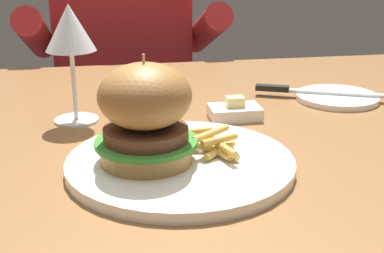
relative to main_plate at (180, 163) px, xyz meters
name	(u,v)px	position (x,y,z in m)	size (l,w,h in m)	color
dining_table	(172,180)	(0.01, 0.14, -0.09)	(1.39, 0.91, 0.74)	brown
main_plate	(180,163)	(0.00, 0.00, 0.00)	(0.28, 0.28, 0.01)	white
burger_sandwich	(145,114)	(-0.04, 0.00, 0.07)	(0.13, 0.13, 0.13)	#B78447
fries_pile	(215,144)	(0.05, 0.01, 0.02)	(0.08, 0.11, 0.03)	#EABC5B
wine_glass	(70,32)	(-0.13, 0.21, 0.13)	(0.08, 0.08, 0.18)	silver
bread_plate	(337,97)	(0.32, 0.25, 0.00)	(0.14, 0.14, 0.01)	white
table_knife	(308,91)	(0.27, 0.27, 0.01)	(0.22, 0.10, 0.01)	silver
butter_dish	(235,111)	(0.12, 0.18, 0.00)	(0.08, 0.05, 0.04)	white
diner_person	(125,103)	(-0.03, 0.87, -0.18)	(0.51, 0.36, 1.18)	#282833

